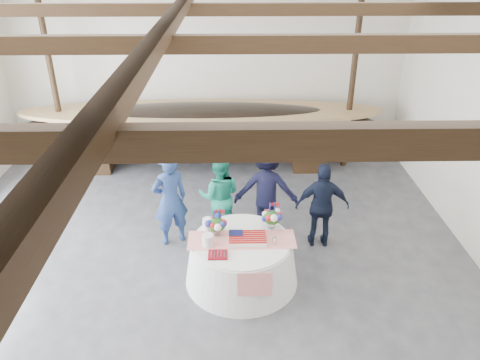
{
  "coord_description": "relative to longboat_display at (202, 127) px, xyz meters",
  "views": [
    {
      "loc": [
        0.65,
        -5.73,
        5.19
      ],
      "look_at": [
        0.79,
        1.97,
        1.18
      ],
      "focal_mm": 35.0,
      "sensor_mm": 36.0,
      "label": 1
    }
  ],
  "objects": [
    {
      "name": "guest_woman_blue",
      "position": [
        -0.41,
        -3.31,
        -0.14
      ],
      "size": [
        0.79,
        0.69,
        1.82
      ],
      "primitive_type": "imported",
      "rotation": [
        0.0,
        0.0,
        3.62
      ],
      "color": "navy",
      "rests_on": "ground"
    },
    {
      "name": "floor",
      "position": [
        0.09,
        -5.05,
        -1.05
      ],
      "size": [
        10.0,
        12.0,
        0.01
      ],
      "primitive_type": "cube",
      "color": "#3D3D42",
      "rests_on": "ground"
    },
    {
      "name": "guest_man_right",
      "position": [
        2.37,
        -3.45,
        -0.22
      ],
      "size": [
        0.99,
        0.45,
        1.67
      ],
      "primitive_type": "imported",
      "rotation": [
        0.0,
        0.0,
        3.1
      ],
      "color": "black",
      "rests_on": "ground"
    },
    {
      "name": "pavilion_structure",
      "position": [
        0.09,
        -4.19,
        2.95
      ],
      "size": [
        9.8,
        11.76,
        4.5
      ],
      "color": "black",
      "rests_on": "ground"
    },
    {
      "name": "longboat_display",
      "position": [
        0.0,
        0.0,
        0.0
      ],
      "size": [
        8.77,
        1.75,
        1.64
      ],
      "color": "black",
      "rests_on": "ground"
    },
    {
      "name": "guest_woman_teal",
      "position": [
        0.49,
        -3.07,
        -0.21
      ],
      "size": [
        0.85,
        0.69,
        1.68
      ],
      "primitive_type": "imported",
      "rotation": [
        0.0,
        0.0,
        3.08
      ],
      "color": "#1B8F73",
      "rests_on": "ground"
    },
    {
      "name": "ceiling",
      "position": [
        0.09,
        -5.05,
        3.45
      ],
      "size": [
        10.0,
        12.0,
        0.01
      ],
      "primitive_type": "cube",
      "color": "white",
      "rests_on": "wall_back"
    },
    {
      "name": "guest_man_left",
      "position": [
        1.38,
        -3.02,
        -0.09
      ],
      "size": [
        1.29,
        0.81,
        1.92
      ],
      "primitive_type": "imported",
      "rotation": [
        0.0,
        0.0,
        3.06
      ],
      "color": "black",
      "rests_on": "ground"
    },
    {
      "name": "wall_back",
      "position": [
        0.09,
        0.95,
        1.2
      ],
      "size": [
        10.0,
        0.02,
        4.5
      ],
      "primitive_type": "cube",
      "color": "silver",
      "rests_on": "ground"
    },
    {
      "name": "banquet_table",
      "position": [
        0.88,
        -4.47,
        -0.64
      ],
      "size": [
        1.9,
        1.9,
        0.81
      ],
      "color": "silver",
      "rests_on": "ground"
    },
    {
      "name": "tabletop_items",
      "position": [
        0.86,
        -4.31,
        -0.09
      ],
      "size": [
        1.76,
        1.04,
        0.4
      ],
      "color": "red",
      "rests_on": "banquet_table"
    }
  ]
}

